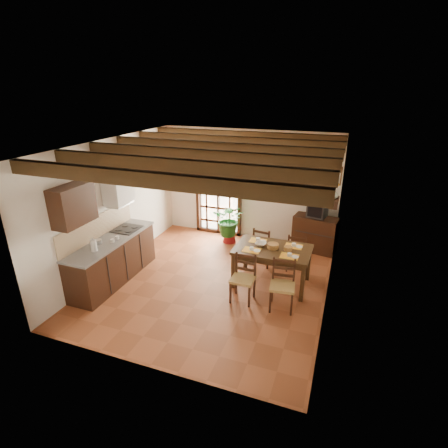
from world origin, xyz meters
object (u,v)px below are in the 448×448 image
at_px(dining_table, 273,253).
at_px(kitchen_counter, 113,259).
at_px(sideboard, 315,234).
at_px(chair_near_right, 282,294).
at_px(crt_tv, 317,210).
at_px(potted_plant, 229,221).
at_px(pendant_lamp, 278,184).
at_px(chair_far_left, 263,253).
at_px(chair_far_right, 296,258).
at_px(chair_near_left, 243,287).

bearing_deg(dining_table, kitchen_counter, -162.59).
bearing_deg(sideboard, dining_table, -99.13).
distance_m(dining_table, chair_near_right, 0.93).
relative_size(dining_table, crt_tv, 3.05).
bearing_deg(potted_plant, pendant_lamp, -46.17).
bearing_deg(chair_far_left, sideboard, -123.32).
bearing_deg(dining_table, chair_far_right, 63.95).
bearing_deg(chair_far_right, kitchen_counter, 23.92).
distance_m(kitchen_counter, pendant_lamp, 3.64).
xyz_separation_m(chair_near_right, sideboard, (0.27, 2.64, 0.14)).
distance_m(chair_near_right, chair_far_left, 1.68).
height_order(chair_near_left, chair_near_right, chair_near_right).
height_order(kitchen_counter, potted_plant, potted_plant).
relative_size(sideboard, pendant_lamp, 1.21).
distance_m(sideboard, crt_tv, 0.62).
bearing_deg(kitchen_counter, crt_tv, 37.06).
relative_size(chair_near_left, sideboard, 0.89).
height_order(chair_far_right, crt_tv, crt_tv).
distance_m(kitchen_counter, dining_table, 3.25).
relative_size(chair_far_right, potted_plant, 0.39).
distance_m(chair_near_left, sideboard, 2.82).
height_order(potted_plant, pendant_lamp, pendant_lamp).
relative_size(kitchen_counter, chair_near_right, 2.39).
bearing_deg(chair_far_left, chair_far_right, -172.16).
height_order(chair_far_left, sideboard, chair_far_left).
xyz_separation_m(chair_near_right, chair_far_right, (0.02, 1.51, -0.02)).
distance_m(kitchen_counter, chair_near_right, 3.47).
distance_m(chair_far_right, potted_plant, 2.06).
height_order(chair_far_left, potted_plant, potted_plant).
bearing_deg(kitchen_counter, chair_near_left, 4.01).
xyz_separation_m(chair_near_left, pendant_lamp, (0.38, 0.85, 1.79)).
distance_m(chair_near_right, crt_tv, 2.76).
distance_m(chair_far_left, chair_far_right, 0.74).
height_order(chair_far_left, chair_far_right, chair_far_left).
height_order(dining_table, pendant_lamp, pendant_lamp).
height_order(dining_table, chair_near_left, chair_near_left).
relative_size(potted_plant, pendant_lamp, 2.67).
bearing_deg(potted_plant, kitchen_counter, -122.38).
height_order(chair_far_left, pendant_lamp, pendant_lamp).
height_order(chair_far_right, potted_plant, potted_plant).
distance_m(chair_far_left, sideboard, 1.51).
distance_m(dining_table, chair_far_right, 0.94).
distance_m(chair_far_left, pendant_lamp, 1.95).
xyz_separation_m(chair_near_left, crt_tv, (1.01, 2.63, 0.77)).
bearing_deg(chair_far_left, crt_tv, -123.47).
xyz_separation_m(sideboard, pendant_lamp, (-0.63, -1.78, 1.64)).
bearing_deg(chair_near_right, kitchen_counter, 175.92).
bearing_deg(dining_table, crt_tv, 71.82).
xyz_separation_m(chair_near_right, pendant_lamp, (-0.36, 0.86, 1.78)).
xyz_separation_m(dining_table, crt_tv, (0.63, 1.88, 0.36)).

